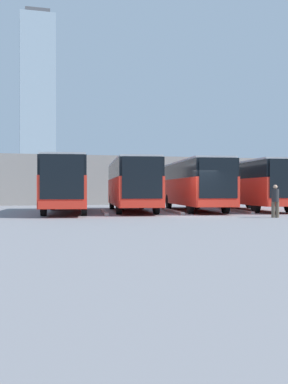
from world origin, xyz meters
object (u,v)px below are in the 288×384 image
bus_3 (66,183)px  pedestrian (275,200)px  bus_0 (252,184)px  bus_1 (194,183)px  bus_2 (132,183)px

bus_3 → pedestrian: (-9.75, 8.10, -0.95)m
bus_0 → bus_3: bearing=9.4°
bus_1 → bus_3: bearing=10.3°
bus_0 → bus_3: (12.88, 0.24, 0.00)m
bus_0 → bus_2: bearing=6.4°
bus_1 → bus_3: same height
bus_0 → bus_3: same height
bus_0 → bus_1: bearing=7.5°
bus_3 → pedestrian: bearing=148.6°
bus_2 → bus_3: (4.29, 0.53, 0.00)m
bus_1 → bus_2: (4.29, -0.23, 0.00)m
bus_0 → bus_1: 4.29m
bus_1 → pedestrian: size_ratio=7.22×
bus_1 → pedestrian: bus_1 is taller
bus_1 → bus_2: size_ratio=1.00×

